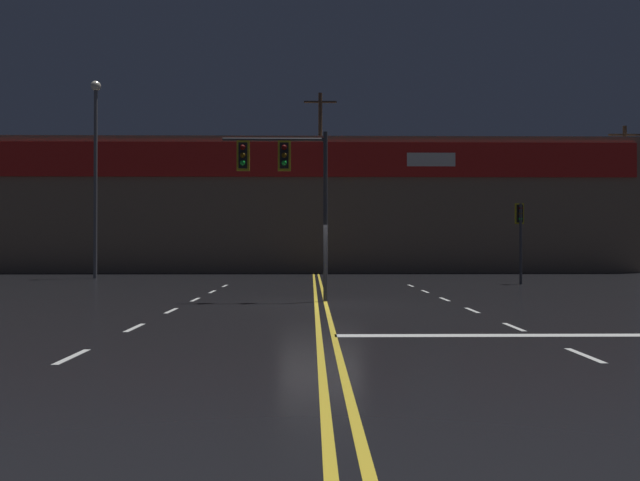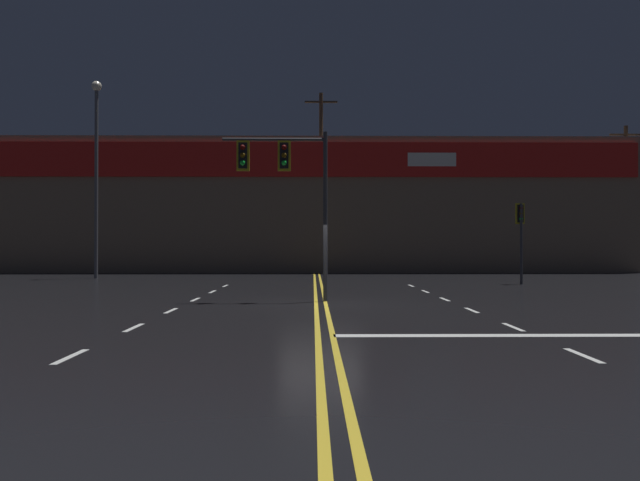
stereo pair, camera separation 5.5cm
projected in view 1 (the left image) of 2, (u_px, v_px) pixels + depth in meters
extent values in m
plane|color=black|center=(321.00, 305.00, 19.23)|extent=(200.00, 200.00, 0.00)
cube|color=gold|center=(316.00, 304.00, 19.22)|extent=(0.12, 60.00, 0.01)
cube|color=gold|center=(326.00, 304.00, 19.23)|extent=(0.12, 60.00, 0.01)
cube|color=silver|center=(72.00, 357.00, 10.17)|extent=(0.12, 1.40, 0.01)
cube|color=silver|center=(135.00, 328.00, 13.77)|extent=(0.12, 1.40, 0.01)
cube|color=silver|center=(171.00, 311.00, 17.37)|extent=(0.12, 1.40, 0.01)
cube|color=silver|center=(195.00, 300.00, 20.97)|extent=(0.12, 1.40, 0.01)
cube|color=silver|center=(212.00, 292.00, 24.57)|extent=(0.12, 1.40, 0.01)
cube|color=silver|center=(225.00, 286.00, 28.17)|extent=(0.12, 1.40, 0.01)
cube|color=silver|center=(585.00, 355.00, 10.29)|extent=(0.12, 1.40, 0.01)
cube|color=silver|center=(514.00, 327.00, 13.89)|extent=(0.12, 1.40, 0.01)
cube|color=silver|center=(472.00, 310.00, 17.49)|extent=(0.12, 1.40, 0.01)
cube|color=silver|center=(445.00, 299.00, 21.09)|extent=(0.12, 1.40, 0.01)
cube|color=silver|center=(425.00, 291.00, 24.69)|extent=(0.12, 1.40, 0.01)
cube|color=silver|center=(411.00, 286.00, 28.28)|extent=(0.12, 1.40, 0.01)
cube|color=silver|center=(535.00, 335.00, 12.59)|extent=(8.09, 0.40, 0.01)
cylinder|color=#38383D|center=(325.00, 217.00, 20.33)|extent=(0.14, 0.14, 5.54)
cylinder|color=#38383D|center=(274.00, 139.00, 20.33)|extent=(3.36, 0.10, 0.10)
cube|color=black|center=(284.00, 156.00, 20.33)|extent=(0.28, 0.24, 0.84)
cube|color=gold|center=(284.00, 156.00, 20.33)|extent=(0.42, 0.08, 0.99)
sphere|color=#500705|center=(284.00, 147.00, 20.18)|extent=(0.17, 0.17, 0.17)
sphere|color=#543707|center=(284.00, 155.00, 20.17)|extent=(0.17, 0.17, 0.17)
sphere|color=green|center=(284.00, 163.00, 20.17)|extent=(0.17, 0.17, 0.17)
cube|color=black|center=(243.00, 156.00, 20.31)|extent=(0.28, 0.24, 0.84)
cube|color=gold|center=(243.00, 156.00, 20.31)|extent=(0.42, 0.08, 0.99)
sphere|color=#500705|center=(243.00, 147.00, 20.16)|extent=(0.17, 0.17, 0.17)
sphere|color=#543707|center=(243.00, 155.00, 20.16)|extent=(0.17, 0.17, 0.17)
sphere|color=green|center=(243.00, 163.00, 20.15)|extent=(0.17, 0.17, 0.17)
cylinder|color=#38383D|center=(521.00, 244.00, 29.39)|extent=(0.13, 0.13, 3.81)
cube|color=black|center=(519.00, 214.00, 29.59)|extent=(0.28, 0.24, 0.84)
cube|color=gold|center=(519.00, 214.00, 29.59)|extent=(0.42, 0.08, 0.99)
sphere|color=#500705|center=(520.00, 208.00, 29.43)|extent=(0.17, 0.17, 0.17)
sphere|color=#543707|center=(520.00, 214.00, 29.43)|extent=(0.17, 0.17, 0.17)
sphere|color=green|center=(520.00, 219.00, 29.42)|extent=(0.17, 0.17, 0.17)
cylinder|color=#59595E|center=(95.00, 183.00, 34.82)|extent=(0.20, 0.20, 10.61)
sphere|color=silver|center=(96.00, 86.00, 34.87)|extent=(0.56, 0.56, 0.56)
cube|color=#7A6651|center=(315.00, 209.00, 46.15)|extent=(43.45, 10.00, 9.10)
cube|color=red|center=(316.00, 160.00, 41.07)|extent=(42.58, 0.20, 2.28)
cube|color=white|center=(431.00, 160.00, 41.13)|extent=(3.20, 0.16, 0.90)
cylinder|color=#4C3828|center=(320.00, 183.00, 41.78)|extent=(0.26, 0.26, 12.09)
cube|color=#4C3828|center=(320.00, 102.00, 41.83)|extent=(2.20, 0.12, 0.12)
cylinder|color=#4C3828|center=(625.00, 199.00, 42.06)|extent=(0.26, 0.26, 9.92)
cube|color=#4C3828|center=(625.00, 135.00, 42.10)|extent=(2.20, 0.12, 0.12)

